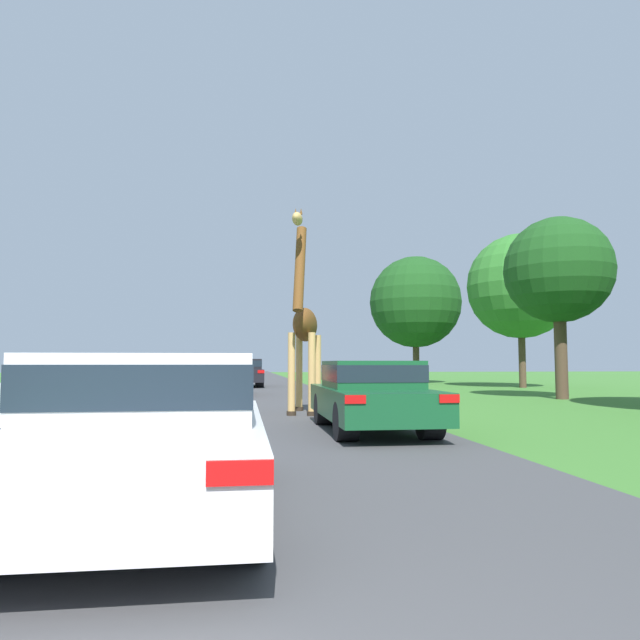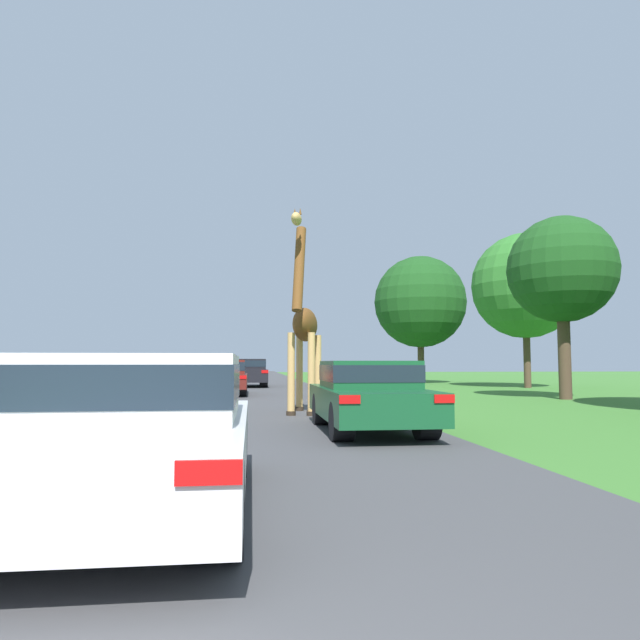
# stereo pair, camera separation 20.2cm
# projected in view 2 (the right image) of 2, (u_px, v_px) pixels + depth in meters

# --- Properties ---
(road) EXTENTS (8.39, 120.00, 0.00)m
(road) POSITION_uv_depth(u_px,v_px,m) (239.00, 387.00, 30.84)
(road) COLOR #424244
(road) RESTS_ON ground
(giraffe_near_road) EXTENTS (1.06, 2.85, 5.01)m
(giraffe_near_road) POSITION_uv_depth(u_px,v_px,m) (304.00, 328.00, 14.72)
(giraffe_near_road) COLOR tan
(giraffe_near_road) RESTS_ON ground
(car_lead_maroon) EXTENTS (1.92, 4.50, 1.36)m
(car_lead_maroon) POSITION_uv_depth(u_px,v_px,m) (138.00, 426.00, 5.06)
(car_lead_maroon) COLOR silver
(car_lead_maroon) RESTS_ON ground
(car_queue_right) EXTENTS (1.94, 4.61, 1.51)m
(car_queue_right) POSITION_uv_depth(u_px,v_px,m) (249.00, 372.00, 31.31)
(car_queue_right) COLOR black
(car_queue_right) RESTS_ON ground
(car_queue_left) EXTENTS (1.85, 4.53, 1.44)m
(car_queue_left) POSITION_uv_depth(u_px,v_px,m) (74.00, 390.00, 11.07)
(car_queue_left) COLOR silver
(car_queue_left) RESTS_ON ground
(car_far_ahead) EXTENTS (1.80, 4.40, 1.33)m
(car_far_ahead) POSITION_uv_depth(u_px,v_px,m) (368.00, 393.00, 10.85)
(car_far_ahead) COLOR #144C28
(car_far_ahead) RESTS_ON ground
(car_verge_right) EXTENTS (1.84, 4.41, 1.41)m
(car_verge_right) POSITION_uv_depth(u_px,v_px,m) (224.00, 376.00, 23.19)
(car_verge_right) COLOR #561914
(car_verge_right) RESTS_ON ground
(tree_centre_back) EXTENTS (3.86, 3.86, 6.61)m
(tree_centre_back) POSITION_uv_depth(u_px,v_px,m) (562.00, 270.00, 20.63)
(tree_centre_back) COLOR #4C3828
(tree_centre_back) RESTS_ON ground
(tree_far_right) EXTENTS (5.57, 5.57, 8.16)m
(tree_far_right) POSITION_uv_depth(u_px,v_px,m) (525.00, 286.00, 30.12)
(tree_far_right) COLOR #4C3828
(tree_far_right) RESTS_ON ground
(tree_mid_field) EXTENTS (5.87, 5.87, 8.15)m
(tree_mid_field) POSITION_uv_depth(u_px,v_px,m) (420.00, 302.00, 36.57)
(tree_mid_field) COLOR #4C3828
(tree_mid_field) RESTS_ON ground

